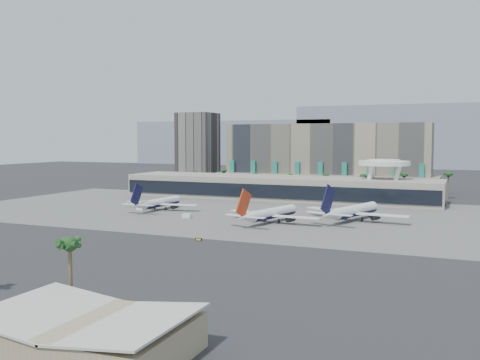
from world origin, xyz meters
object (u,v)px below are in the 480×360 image
at_px(service_vehicle_a, 141,208).
at_px(service_vehicle_b, 187,216).
at_px(airliner_right, 353,211).
at_px(taxiway_sign, 199,239).
at_px(airliner_left, 159,202).
at_px(airliner_centre, 271,213).

relative_size(service_vehicle_a, service_vehicle_b, 1.15).
xyz_separation_m(airliner_right, taxiway_sign, (-36.99, -60.94, -3.53)).
xyz_separation_m(airliner_left, airliner_right, (87.74, 1.76, 0.57)).
bearing_deg(taxiway_sign, airliner_left, 115.52).
distance_m(service_vehicle_a, taxiway_sign, 80.75).
height_order(airliner_right, service_vehicle_a, airliner_right).
xyz_separation_m(airliner_centre, service_vehicle_b, (-35.77, -1.93, -2.76)).
bearing_deg(airliner_centre, airliner_right, 45.40).
xyz_separation_m(airliner_centre, taxiway_sign, (-8.67, -43.85, -3.20)).
distance_m(airliner_left, service_vehicle_b, 29.38).
xyz_separation_m(airliner_left, service_vehicle_b, (23.65, -17.26, -2.52)).
height_order(service_vehicle_b, taxiway_sign, service_vehicle_b).
bearing_deg(airliner_left, service_vehicle_a, -151.96).
relative_size(airliner_centre, taxiway_sign, 20.16).
bearing_deg(airliner_centre, service_vehicle_b, -162.60).
relative_size(service_vehicle_a, taxiway_sign, 1.97).
relative_size(airliner_right, service_vehicle_b, 12.62).
bearing_deg(taxiway_sign, airliner_right, 43.64).
bearing_deg(service_vehicle_a, airliner_left, 35.03).
height_order(airliner_left, airliner_right, airliner_right).
relative_size(airliner_centre, airliner_right, 0.93).
height_order(service_vehicle_a, taxiway_sign, service_vehicle_a).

